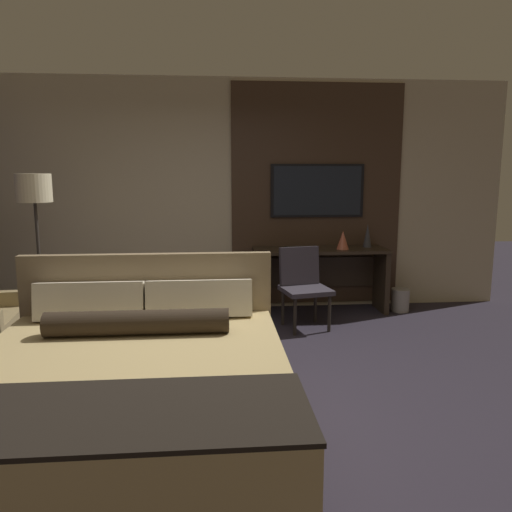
{
  "coord_description": "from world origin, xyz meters",
  "views": [
    {
      "loc": [
        -0.05,
        -3.55,
        1.7
      ],
      "look_at": [
        0.33,
        0.84,
        0.95
      ],
      "focal_mm": 35.0,
      "sensor_mm": 36.0,
      "label": 1
    }
  ],
  "objects_px": {
    "waste_bin": "(400,300)",
    "desk_chair": "(303,281)",
    "bed": "(130,396)",
    "tv": "(317,191)",
    "vase_tall": "(367,235)",
    "book": "(295,248)",
    "desk": "(319,269)",
    "vase_short": "(343,240)",
    "floor_lamp": "(35,201)"
  },
  "relations": [
    {
      "from": "waste_bin",
      "to": "desk_chair",
      "type": "bearing_deg",
      "value": -159.76
    },
    {
      "from": "bed",
      "to": "tv",
      "type": "xyz_separation_m",
      "value": [
        1.8,
        3.15,
        1.12
      ]
    },
    {
      "from": "bed",
      "to": "waste_bin",
      "type": "distance_m",
      "value": 4.0
    },
    {
      "from": "vase_tall",
      "to": "book",
      "type": "distance_m",
      "value": 0.93
    },
    {
      "from": "desk",
      "to": "desk_chair",
      "type": "distance_m",
      "value": 0.66
    },
    {
      "from": "desk_chair",
      "to": "vase_tall",
      "type": "xyz_separation_m",
      "value": [
        0.91,
        0.63,
        0.41
      ]
    },
    {
      "from": "desk",
      "to": "tv",
      "type": "xyz_separation_m",
      "value": [
        0.0,
        0.21,
        0.94
      ]
    },
    {
      "from": "desk",
      "to": "vase_tall",
      "type": "height_order",
      "value": "vase_tall"
    },
    {
      "from": "tv",
      "to": "vase_short",
      "type": "bearing_deg",
      "value": -49.64
    },
    {
      "from": "bed",
      "to": "vase_tall",
      "type": "xyz_separation_m",
      "value": [
        2.4,
        2.99,
        0.58
      ]
    },
    {
      "from": "bed",
      "to": "waste_bin",
      "type": "height_order",
      "value": "bed"
    },
    {
      "from": "book",
      "to": "floor_lamp",
      "type": "bearing_deg",
      "value": -166.16
    },
    {
      "from": "tv",
      "to": "floor_lamp",
      "type": "height_order",
      "value": "tv"
    },
    {
      "from": "bed",
      "to": "vase_tall",
      "type": "height_order",
      "value": "same"
    },
    {
      "from": "floor_lamp",
      "to": "vase_tall",
      "type": "distance_m",
      "value": 3.76
    },
    {
      "from": "bed",
      "to": "book",
      "type": "height_order",
      "value": "bed"
    },
    {
      "from": "tv",
      "to": "book",
      "type": "bearing_deg",
      "value": -139.72
    },
    {
      "from": "bed",
      "to": "waste_bin",
      "type": "relative_size",
      "value": 7.53
    },
    {
      "from": "waste_bin",
      "to": "tv",
      "type": "bearing_deg",
      "value": 163.0
    },
    {
      "from": "desk_chair",
      "to": "floor_lamp",
      "type": "xyz_separation_m",
      "value": [
        -2.73,
        -0.15,
        0.89
      ]
    },
    {
      "from": "desk",
      "to": "floor_lamp",
      "type": "xyz_separation_m",
      "value": [
        -3.04,
        -0.73,
        0.89
      ]
    },
    {
      "from": "desk",
      "to": "vase_tall",
      "type": "xyz_separation_m",
      "value": [
        0.6,
        0.05,
        0.4
      ]
    },
    {
      "from": "desk_chair",
      "to": "book",
      "type": "bearing_deg",
      "value": 78.56
    },
    {
      "from": "desk_chair",
      "to": "tv",
      "type": "bearing_deg",
      "value": 56.78
    },
    {
      "from": "desk",
      "to": "vase_short",
      "type": "distance_m",
      "value": 0.46
    },
    {
      "from": "book",
      "to": "vase_short",
      "type": "bearing_deg",
      "value": -3.93
    },
    {
      "from": "tv",
      "to": "waste_bin",
      "type": "distance_m",
      "value": 1.69
    },
    {
      "from": "vase_short",
      "to": "desk",
      "type": "bearing_deg",
      "value": 159.56
    },
    {
      "from": "vase_tall",
      "to": "book",
      "type": "xyz_separation_m",
      "value": [
        -0.91,
        -0.1,
        -0.13
      ]
    },
    {
      "from": "bed",
      "to": "desk",
      "type": "xyz_separation_m",
      "value": [
        1.8,
        2.94,
        0.18
      ]
    },
    {
      "from": "desk",
      "to": "vase_tall",
      "type": "relative_size",
      "value": 5.6
    },
    {
      "from": "desk",
      "to": "floor_lamp",
      "type": "distance_m",
      "value": 3.25
    },
    {
      "from": "bed",
      "to": "book",
      "type": "distance_m",
      "value": 3.28
    },
    {
      "from": "desk",
      "to": "waste_bin",
      "type": "relative_size",
      "value": 5.72
    },
    {
      "from": "desk_chair",
      "to": "vase_short",
      "type": "distance_m",
      "value": 0.83
    },
    {
      "from": "desk_chair",
      "to": "waste_bin",
      "type": "bearing_deg",
      "value": 8.39
    },
    {
      "from": "desk_chair",
      "to": "vase_short",
      "type": "bearing_deg",
      "value": 28.69
    },
    {
      "from": "bed",
      "to": "vase_short",
      "type": "relative_size",
      "value": 9.7
    },
    {
      "from": "floor_lamp",
      "to": "vase_short",
      "type": "relative_size",
      "value": 7.71
    },
    {
      "from": "vase_tall",
      "to": "book",
      "type": "bearing_deg",
      "value": -173.52
    },
    {
      "from": "desk",
      "to": "book",
      "type": "distance_m",
      "value": 0.42
    },
    {
      "from": "bed",
      "to": "vase_tall",
      "type": "bearing_deg",
      "value": 51.21
    },
    {
      "from": "bed",
      "to": "desk_chair",
      "type": "relative_size",
      "value": 2.41
    },
    {
      "from": "vase_tall",
      "to": "tv",
      "type": "bearing_deg",
      "value": 165.08
    },
    {
      "from": "vase_tall",
      "to": "waste_bin",
      "type": "relative_size",
      "value": 1.02
    },
    {
      "from": "desk",
      "to": "tv",
      "type": "distance_m",
      "value": 0.97
    },
    {
      "from": "floor_lamp",
      "to": "tv",
      "type": "bearing_deg",
      "value": 17.11
    },
    {
      "from": "floor_lamp",
      "to": "book",
      "type": "xyz_separation_m",
      "value": [
        2.73,
        0.67,
        -0.61
      ]
    },
    {
      "from": "desk",
      "to": "vase_short",
      "type": "xyz_separation_m",
      "value": [
        0.26,
        -0.1,
        0.37
      ]
    },
    {
      "from": "book",
      "to": "waste_bin",
      "type": "xyz_separation_m",
      "value": [
        1.31,
        -0.04,
        -0.66
      ]
    }
  ]
}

